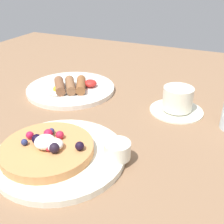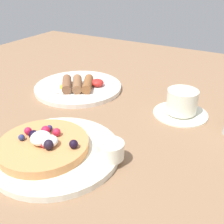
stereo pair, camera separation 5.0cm
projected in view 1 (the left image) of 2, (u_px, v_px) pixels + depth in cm
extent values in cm
cube|color=#896649|center=(111.00, 128.00, 64.07)|extent=(159.04, 143.18, 3.00)
cylinder|color=white|center=(60.00, 155.00, 51.30)|extent=(24.60, 24.60, 1.29)
cylinder|color=tan|center=(47.00, 149.00, 50.37)|extent=(17.20, 17.20, 1.69)
sphere|color=#C5223D|center=(47.00, 143.00, 49.39)|extent=(1.57, 1.57, 1.57)
sphere|color=navy|center=(52.00, 131.00, 53.27)|extent=(1.19, 1.19, 1.19)
sphere|color=black|center=(54.00, 148.00, 47.72)|extent=(1.90, 1.90, 1.90)
sphere|color=black|center=(37.00, 139.00, 50.19)|extent=(1.89, 1.89, 1.89)
sphere|color=black|center=(80.00, 146.00, 48.45)|extent=(1.64, 1.64, 1.64)
sphere|color=#C61C40|center=(48.00, 134.00, 51.95)|extent=(1.76, 1.76, 1.76)
sphere|color=red|center=(60.00, 135.00, 51.69)|extent=(1.58, 1.58, 1.58)
sphere|color=black|center=(48.00, 133.00, 52.43)|extent=(1.40, 1.40, 1.40)
sphere|color=navy|center=(24.00, 142.00, 49.87)|extent=(1.23, 1.23, 1.23)
sphere|color=#C92744|center=(49.00, 147.00, 48.23)|extent=(1.65, 1.65, 1.65)
sphere|color=#C31C43|center=(30.00, 135.00, 51.69)|extent=(1.49, 1.49, 1.49)
sphere|color=navy|center=(54.00, 145.00, 49.11)|extent=(1.21, 1.21, 1.21)
ellipsoid|color=white|center=(54.00, 144.00, 48.64)|extent=(3.19, 3.19, 1.91)
ellipsoid|color=white|center=(45.00, 142.00, 49.01)|extent=(3.89, 3.89, 2.33)
ellipsoid|color=white|center=(45.00, 142.00, 49.50)|extent=(2.67, 2.67, 1.60)
cylinder|color=white|center=(117.00, 150.00, 49.03)|extent=(4.92, 4.92, 3.11)
cylinder|color=#613114|center=(117.00, 147.00, 48.73)|extent=(4.03, 4.03, 0.37)
cylinder|color=white|center=(71.00, 89.00, 79.01)|extent=(25.19, 25.19, 1.25)
cylinder|color=brown|center=(81.00, 85.00, 76.63)|extent=(6.55, 9.10, 2.58)
cylinder|color=brown|center=(70.00, 85.00, 76.35)|extent=(7.31, 8.78, 2.58)
cylinder|color=brown|center=(60.00, 86.00, 76.07)|extent=(7.52, 8.66, 2.58)
ellipsoid|color=white|center=(57.00, 91.00, 75.26)|extent=(7.02, 5.97, 0.60)
sphere|color=yellow|center=(57.00, 89.00, 75.03)|extent=(2.00, 2.00, 2.00)
ellipsoid|color=red|center=(90.00, 83.00, 78.31)|extent=(3.72, 3.72, 2.05)
cylinder|color=white|center=(176.00, 110.00, 67.93)|extent=(13.15, 13.15, 0.78)
cylinder|color=white|center=(178.00, 98.00, 66.43)|extent=(7.31, 7.31, 5.59)
torus|color=white|center=(176.00, 90.00, 70.37)|extent=(2.01, 3.98, 3.93)
cylinder|color=#917354|center=(179.00, 92.00, 65.58)|extent=(6.22, 6.22, 0.45)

